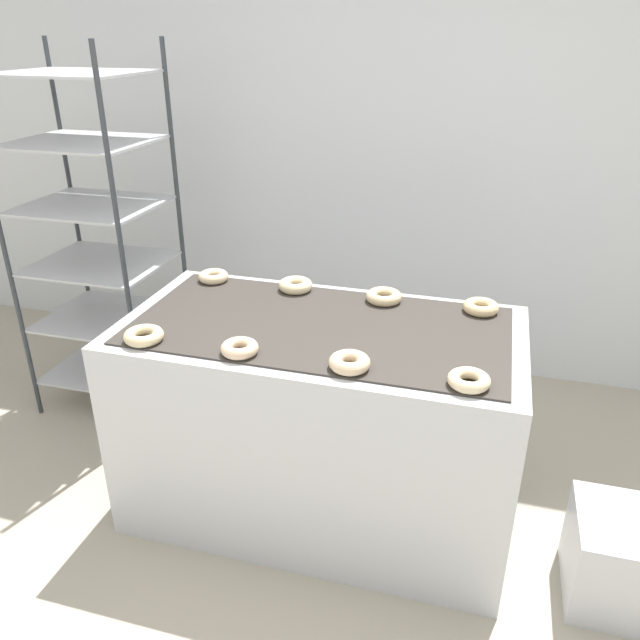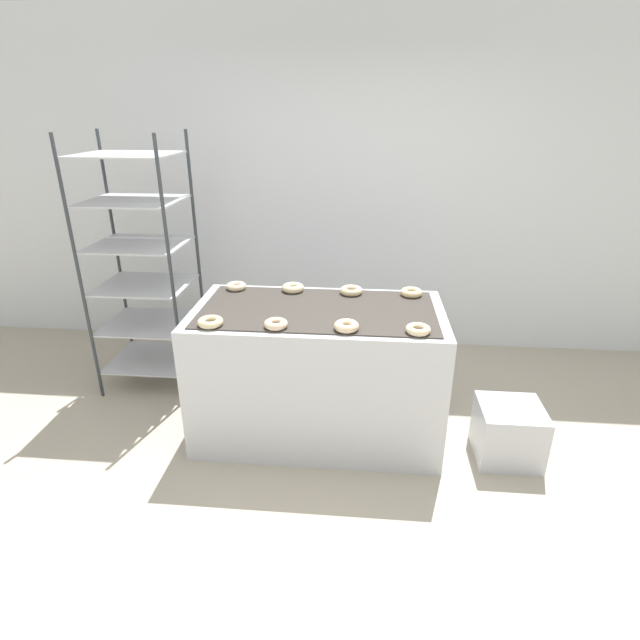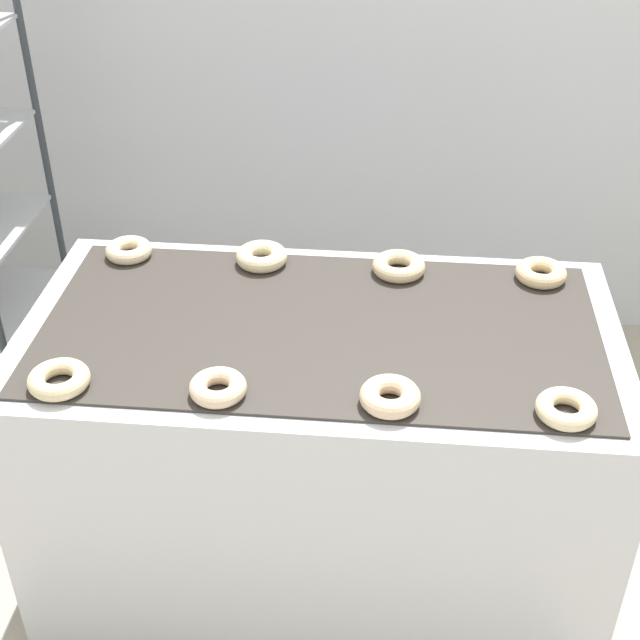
{
  "view_description": "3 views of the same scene",
  "coord_description": "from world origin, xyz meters",
  "px_view_note": "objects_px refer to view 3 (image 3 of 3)",
  "views": [
    {
      "loc": [
        0.6,
        -1.44,
        1.94
      ],
      "look_at": [
        0.0,
        0.67,
        0.91
      ],
      "focal_mm": 35.0,
      "sensor_mm": 36.0,
      "label": 1
    },
    {
      "loc": [
        0.27,
        -2.19,
        2.04
      ],
      "look_at": [
        0.0,
        0.82,
        0.75
      ],
      "focal_mm": 28.0,
      "sensor_mm": 36.0,
      "label": 2
    },
    {
      "loc": [
        0.18,
        -1.24,
        2.19
      ],
      "look_at": [
        0.0,
        0.67,
        0.91
      ],
      "focal_mm": 50.0,
      "sensor_mm": 36.0,
      "label": 3
    }
  ],
  "objects_px": {
    "donut_far_left": "(129,250)",
    "donut_far_right": "(541,273)",
    "fryer_machine": "(320,454)",
    "donut_far_midleft": "(262,256)",
    "donut_near_midleft": "(218,387)",
    "donut_near_right": "(566,409)",
    "donut_far_midright": "(399,266)",
    "donut_near_left": "(59,379)",
    "donut_near_midright": "(390,396)"
  },
  "relations": [
    {
      "from": "donut_far_left",
      "to": "donut_near_right",
      "type": "bearing_deg",
      "value": -27.6
    },
    {
      "from": "donut_near_midright",
      "to": "donut_far_midright",
      "type": "xyz_separation_m",
      "value": [
        0.01,
        0.59,
        -0.0
      ]
    },
    {
      "from": "fryer_machine",
      "to": "donut_near_midright",
      "type": "bearing_deg",
      "value": -57.92
    },
    {
      "from": "donut_near_left",
      "to": "donut_far_right",
      "type": "relative_size",
      "value": 1.02
    },
    {
      "from": "donut_near_right",
      "to": "donut_far_midleft",
      "type": "relative_size",
      "value": 0.93
    },
    {
      "from": "fryer_machine",
      "to": "donut_far_midleft",
      "type": "height_order",
      "value": "donut_far_midleft"
    },
    {
      "from": "donut_near_right",
      "to": "donut_far_left",
      "type": "distance_m",
      "value": 1.33
    },
    {
      "from": "fryer_machine",
      "to": "donut_near_left",
      "type": "bearing_deg",
      "value": -152.3
    },
    {
      "from": "donut_near_midleft",
      "to": "donut_far_right",
      "type": "relative_size",
      "value": 0.95
    },
    {
      "from": "fryer_machine",
      "to": "donut_near_right",
      "type": "relative_size",
      "value": 11.27
    },
    {
      "from": "donut_near_left",
      "to": "donut_far_midright",
      "type": "height_order",
      "value": "donut_far_midright"
    },
    {
      "from": "donut_near_left",
      "to": "donut_near_right",
      "type": "height_order",
      "value": "donut_near_left"
    },
    {
      "from": "donut_far_right",
      "to": "donut_near_midright",
      "type": "bearing_deg",
      "value": -124.28
    },
    {
      "from": "fryer_machine",
      "to": "donut_near_left",
      "type": "xyz_separation_m",
      "value": [
        -0.59,
        -0.31,
        0.47
      ]
    },
    {
      "from": "donut_near_midright",
      "to": "donut_far_midright",
      "type": "relative_size",
      "value": 0.94
    },
    {
      "from": "donut_near_left",
      "to": "donut_near_right",
      "type": "distance_m",
      "value": 1.17
    },
    {
      "from": "fryer_machine",
      "to": "donut_far_left",
      "type": "bearing_deg",
      "value": 152.35
    },
    {
      "from": "donut_near_midleft",
      "to": "donut_far_left",
      "type": "relative_size",
      "value": 1.0
    },
    {
      "from": "donut_far_midright",
      "to": "donut_near_left",
      "type": "bearing_deg",
      "value": -142.6
    },
    {
      "from": "donut_near_right",
      "to": "donut_far_midleft",
      "type": "distance_m",
      "value": 1.0
    },
    {
      "from": "donut_near_right",
      "to": "donut_far_midright",
      "type": "distance_m",
      "value": 0.71
    },
    {
      "from": "fryer_machine",
      "to": "donut_far_right",
      "type": "distance_m",
      "value": 0.81
    },
    {
      "from": "fryer_machine",
      "to": "donut_far_right",
      "type": "xyz_separation_m",
      "value": [
        0.59,
        0.29,
        0.47
      ]
    },
    {
      "from": "donut_near_left",
      "to": "donut_far_midright",
      "type": "bearing_deg",
      "value": 37.4
    },
    {
      "from": "donut_near_midleft",
      "to": "donut_far_right",
      "type": "height_order",
      "value": "donut_far_right"
    },
    {
      "from": "donut_near_left",
      "to": "donut_far_left",
      "type": "relative_size",
      "value": 1.08
    },
    {
      "from": "donut_far_left",
      "to": "donut_far_right",
      "type": "height_order",
      "value": "donut_far_right"
    },
    {
      "from": "donut_far_midleft",
      "to": "donut_far_right",
      "type": "xyz_separation_m",
      "value": [
        0.79,
        -0.01,
        -0.0
      ]
    },
    {
      "from": "donut_near_right",
      "to": "donut_far_midleft",
      "type": "height_order",
      "value": "donut_far_midleft"
    },
    {
      "from": "donut_near_midleft",
      "to": "donut_near_midright",
      "type": "height_order",
      "value": "donut_near_midright"
    },
    {
      "from": "donut_near_right",
      "to": "donut_far_right",
      "type": "relative_size",
      "value": 0.97
    },
    {
      "from": "donut_near_midright",
      "to": "donut_far_midleft",
      "type": "height_order",
      "value": "same"
    },
    {
      "from": "fryer_machine",
      "to": "donut_near_midright",
      "type": "distance_m",
      "value": 0.59
    },
    {
      "from": "donut_near_left",
      "to": "donut_far_left",
      "type": "height_order",
      "value": "same"
    },
    {
      "from": "donut_far_left",
      "to": "fryer_machine",
      "type": "bearing_deg",
      "value": -27.65
    },
    {
      "from": "fryer_machine",
      "to": "donut_near_midleft",
      "type": "distance_m",
      "value": 0.59
    },
    {
      "from": "donut_near_midleft",
      "to": "fryer_machine",
      "type": "bearing_deg",
      "value": 55.39
    },
    {
      "from": "donut_near_left",
      "to": "donut_near_midleft",
      "type": "relative_size",
      "value": 1.08
    },
    {
      "from": "donut_far_midright",
      "to": "donut_far_right",
      "type": "distance_m",
      "value": 0.4
    },
    {
      "from": "donut_near_midleft",
      "to": "donut_near_right",
      "type": "xyz_separation_m",
      "value": [
        0.8,
        -0.0,
        -0.0
      ]
    },
    {
      "from": "donut_far_midleft",
      "to": "donut_far_midright",
      "type": "relative_size",
      "value": 0.99
    },
    {
      "from": "donut_near_left",
      "to": "donut_near_midright",
      "type": "relative_size",
      "value": 1.03
    },
    {
      "from": "donut_near_left",
      "to": "donut_near_midleft",
      "type": "height_order",
      "value": "same"
    },
    {
      "from": "donut_far_midleft",
      "to": "fryer_machine",
      "type": "bearing_deg",
      "value": -57.0
    },
    {
      "from": "donut_near_left",
      "to": "donut_near_right",
      "type": "xyz_separation_m",
      "value": [
        1.17,
        0.0,
        -0.0
      ]
    },
    {
      "from": "donut_near_midleft",
      "to": "donut_far_midleft",
      "type": "relative_size",
      "value": 0.91
    },
    {
      "from": "donut_near_midright",
      "to": "donut_near_right",
      "type": "distance_m",
      "value": 0.4
    },
    {
      "from": "donut_far_left",
      "to": "donut_far_right",
      "type": "xyz_separation_m",
      "value": [
        1.19,
        -0.02,
        0.0
      ]
    },
    {
      "from": "donut_near_midleft",
      "to": "donut_far_right",
      "type": "bearing_deg",
      "value": 36.55
    },
    {
      "from": "fryer_machine",
      "to": "donut_far_midleft",
      "type": "xyz_separation_m",
      "value": [
        -0.2,
        0.31,
        0.47
      ]
    }
  ]
}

